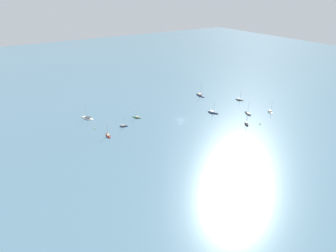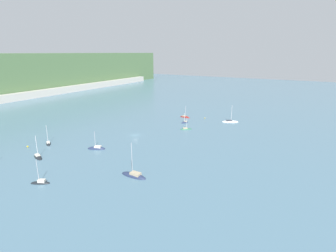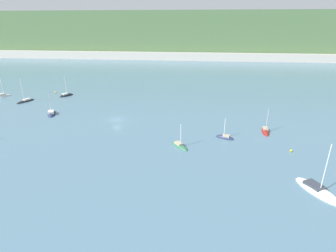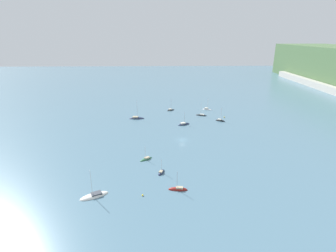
{
  "view_description": "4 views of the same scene",
  "coord_description": "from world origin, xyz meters",
  "px_view_note": "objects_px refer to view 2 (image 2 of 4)",
  "views": [
    {
      "loc": [
        77.54,
        109.01,
        66.01
      ],
      "look_at": [
        14.16,
        8.89,
        4.0
      ],
      "focal_mm": 28.0,
      "sensor_mm": 36.0,
      "label": 1
    },
    {
      "loc": [
        -91.31,
        -69.02,
        36.42
      ],
      "look_at": [
        16.51,
        -7.67,
        1.35
      ],
      "focal_mm": 28.0,
      "sensor_mm": 36.0,
      "label": 2
    },
    {
      "loc": [
        23.16,
        -70.54,
        26.75
      ],
      "look_at": [
        16.34,
        -9.34,
        2.38
      ],
      "focal_mm": 28.0,
      "sensor_mm": 36.0,
      "label": 3
    },
    {
      "loc": [
        113.37,
        -10.09,
        46.91
      ],
      "look_at": [
        -8.87,
        -6.39,
        3.86
      ],
      "focal_mm": 28.0,
      "sensor_mm": 36.0,
      "label": 4
    }
  ],
  "objects_px": {
    "sailboat_0": "(230,122)",
    "sailboat_9": "(48,144)",
    "mooring_buoy_0": "(205,118)",
    "mooring_buoy_1": "(28,146)",
    "sailboat_7": "(185,123)",
    "sailboat_3": "(186,129)",
    "sailboat_4": "(97,149)",
    "sailboat_2": "(134,176)",
    "sailboat_6": "(185,117)",
    "sailboat_5": "(38,157)",
    "sailboat_1": "(41,183)"
  },
  "relations": [
    {
      "from": "sailboat_0",
      "to": "sailboat_9",
      "type": "height_order",
      "value": "sailboat_0"
    },
    {
      "from": "mooring_buoy_0",
      "to": "mooring_buoy_1",
      "type": "bearing_deg",
      "value": 150.92
    },
    {
      "from": "sailboat_7",
      "to": "sailboat_9",
      "type": "relative_size",
      "value": 0.69
    },
    {
      "from": "sailboat_0",
      "to": "sailboat_9",
      "type": "relative_size",
      "value": 1.13
    },
    {
      "from": "sailboat_3",
      "to": "mooring_buoy_1",
      "type": "bearing_deg",
      "value": -167.94
    },
    {
      "from": "sailboat_4",
      "to": "mooring_buoy_1",
      "type": "bearing_deg",
      "value": 1.0
    },
    {
      "from": "sailboat_2",
      "to": "mooring_buoy_1",
      "type": "xyz_separation_m",
      "value": [
        -0.56,
        51.95,
        0.2
      ]
    },
    {
      "from": "sailboat_4",
      "to": "sailboat_6",
      "type": "distance_m",
      "value": 63.74
    },
    {
      "from": "sailboat_2",
      "to": "sailboat_5",
      "type": "distance_m",
      "value": 39.26
    },
    {
      "from": "sailboat_0",
      "to": "sailboat_2",
      "type": "relative_size",
      "value": 0.85
    },
    {
      "from": "sailboat_0",
      "to": "sailboat_4",
      "type": "distance_m",
      "value": 73.93
    },
    {
      "from": "sailboat_9",
      "to": "sailboat_1",
      "type": "bearing_deg",
      "value": 174.32
    },
    {
      "from": "sailboat_1",
      "to": "sailboat_5",
      "type": "distance_m",
      "value": 21.79
    },
    {
      "from": "sailboat_0",
      "to": "sailboat_5",
      "type": "relative_size",
      "value": 1.12
    },
    {
      "from": "sailboat_1",
      "to": "sailboat_3",
      "type": "height_order",
      "value": "sailboat_1"
    },
    {
      "from": "sailboat_3",
      "to": "sailboat_1",
      "type": "bearing_deg",
      "value": -138.87
    },
    {
      "from": "mooring_buoy_1",
      "to": "sailboat_2",
      "type": "bearing_deg",
      "value": -89.39
    },
    {
      "from": "sailboat_1",
      "to": "sailboat_9",
      "type": "height_order",
      "value": "sailboat_9"
    },
    {
      "from": "mooring_buoy_0",
      "to": "sailboat_2",
      "type": "bearing_deg",
      "value": -173.94
    },
    {
      "from": "sailboat_5",
      "to": "sailboat_9",
      "type": "height_order",
      "value": "sailboat_5"
    },
    {
      "from": "sailboat_5",
      "to": "sailboat_7",
      "type": "distance_m",
      "value": 73.42
    },
    {
      "from": "sailboat_0",
      "to": "sailboat_9",
      "type": "distance_m",
      "value": 90.09
    },
    {
      "from": "sailboat_3",
      "to": "mooring_buoy_1",
      "type": "height_order",
      "value": "sailboat_3"
    },
    {
      "from": "sailboat_3",
      "to": "sailboat_7",
      "type": "relative_size",
      "value": 1.03
    },
    {
      "from": "sailboat_1",
      "to": "sailboat_6",
      "type": "xyz_separation_m",
      "value": [
        91.9,
        -1.27,
        -0.08
      ]
    },
    {
      "from": "sailboat_6",
      "to": "sailboat_9",
      "type": "distance_m",
      "value": 74.7
    },
    {
      "from": "sailboat_3",
      "to": "sailboat_9",
      "type": "distance_m",
      "value": 61.84
    },
    {
      "from": "sailboat_5",
      "to": "sailboat_9",
      "type": "distance_m",
      "value": 14.32
    },
    {
      "from": "sailboat_3",
      "to": "sailboat_6",
      "type": "relative_size",
      "value": 0.85
    },
    {
      "from": "sailboat_3",
      "to": "sailboat_5",
      "type": "distance_m",
      "value": 65.92
    },
    {
      "from": "sailboat_4",
      "to": "sailboat_5",
      "type": "distance_m",
      "value": 20.69
    },
    {
      "from": "sailboat_5",
      "to": "mooring_buoy_0",
      "type": "bearing_deg",
      "value": 90.11
    },
    {
      "from": "sailboat_1",
      "to": "mooring_buoy_1",
      "type": "height_order",
      "value": "sailboat_1"
    },
    {
      "from": "sailboat_5",
      "to": "sailboat_6",
      "type": "distance_m",
      "value": 82.38
    },
    {
      "from": "sailboat_7",
      "to": "mooring_buoy_0",
      "type": "bearing_deg",
      "value": 179.99
    },
    {
      "from": "sailboat_2",
      "to": "sailboat_4",
      "type": "distance_m",
      "value": 29.15
    },
    {
      "from": "sailboat_1",
      "to": "sailboat_6",
      "type": "bearing_deg",
      "value": -120.17
    },
    {
      "from": "sailboat_3",
      "to": "sailboat_6",
      "type": "height_order",
      "value": "sailboat_6"
    },
    {
      "from": "sailboat_1",
      "to": "sailboat_4",
      "type": "distance_m",
      "value": 29.22
    },
    {
      "from": "sailboat_2",
      "to": "sailboat_9",
      "type": "relative_size",
      "value": 1.33
    },
    {
      "from": "sailboat_0",
      "to": "sailboat_7",
      "type": "height_order",
      "value": "sailboat_0"
    },
    {
      "from": "sailboat_5",
      "to": "mooring_buoy_0",
      "type": "xyz_separation_m",
      "value": [
        83.08,
        -30.65,
        0.17
      ]
    },
    {
      "from": "sailboat_7",
      "to": "sailboat_3",
      "type": "bearing_deg",
      "value": 51.47
    },
    {
      "from": "sailboat_2",
      "to": "sailboat_7",
      "type": "distance_m",
      "value": 65.54
    },
    {
      "from": "sailboat_3",
      "to": "sailboat_9",
      "type": "relative_size",
      "value": 0.71
    },
    {
      "from": "sailboat_6",
      "to": "mooring_buoy_1",
      "type": "bearing_deg",
      "value": -108.08
    },
    {
      "from": "sailboat_2",
      "to": "sailboat_3",
      "type": "bearing_deg",
      "value": -80.25
    },
    {
      "from": "sailboat_5",
      "to": "sailboat_7",
      "type": "height_order",
      "value": "sailboat_5"
    },
    {
      "from": "sailboat_1",
      "to": "sailboat_5",
      "type": "xyz_separation_m",
      "value": [
        11.87,
        18.28,
        -0.06
      ]
    },
    {
      "from": "sailboat_9",
      "to": "sailboat_2",
      "type": "bearing_deg",
      "value": -152.83
    }
  ]
}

